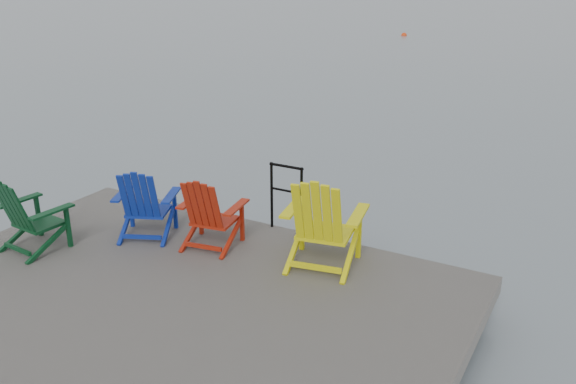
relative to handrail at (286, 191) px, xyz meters
The scene contains 8 objects.
ground 2.67m from the handrail, 95.83° to the right, with size 400.00×400.00×0.00m, color slate.
dock 2.56m from the handrail, 95.83° to the right, with size 6.00×5.00×1.40m.
handrail is the anchor object (origin of this frame).
chair_green 3.15m from the handrail, 140.09° to the right, with size 0.80×0.75×0.95m.
chair_blue 1.80m from the handrail, 144.03° to the right, with size 0.92×0.88×0.94m.
chair_red 1.06m from the handrail, 122.49° to the right, with size 0.81×0.76×0.92m.
chair_yellow 1.11m from the handrail, 39.38° to the right, with size 1.00×0.95×1.12m.
buoy_b 28.51m from the handrail, 105.78° to the left, with size 0.32×0.32×0.32m, color #F73C0E.
Camera 1 is at (3.83, -3.96, 3.79)m, focal length 38.00 mm.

